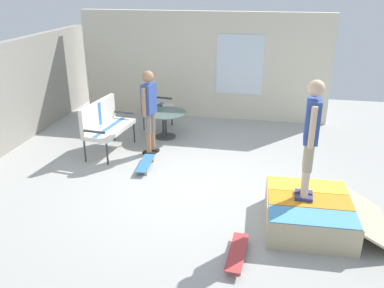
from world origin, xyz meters
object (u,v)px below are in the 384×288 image
(skate_ramp, at_px, (310,213))
(skateboard_spare, at_px, (237,252))
(patio_chair_near_house, at_px, (153,102))
(person_watching, at_px, (149,107))
(person_skater, at_px, (311,132))
(patio_table, at_px, (165,120))
(patio_bench, at_px, (104,122))
(skateboard_by_bench, at_px, (145,163))

(skate_ramp, distance_m, skateboard_spare, 1.31)
(skate_ramp, bearing_deg, patio_chair_near_house, 43.00)
(patio_chair_near_house, xyz_separation_m, person_watching, (-1.48, -0.37, 0.35))
(person_watching, relative_size, person_skater, 1.00)
(patio_table, distance_m, person_watching, 1.05)
(person_skater, bearing_deg, patio_bench, 62.71)
(skateboard_spare, bearing_deg, person_watching, 33.88)
(patio_chair_near_house, xyz_separation_m, patio_table, (-0.58, -0.44, -0.21))
(patio_chair_near_house, relative_size, skateboard_by_bench, 1.25)
(skate_ramp, relative_size, person_skater, 1.06)
(skate_ramp, height_order, patio_table, patio_table)
(patio_table, bearing_deg, skateboard_by_bench, -178.92)
(patio_chair_near_house, distance_m, skateboard_spare, 5.06)
(skate_ramp, height_order, person_watching, person_watching)
(patio_bench, height_order, skateboard_by_bench, patio_bench)
(patio_bench, distance_m, person_skater, 4.26)
(person_skater, height_order, skateboard_spare, person_skater)
(person_skater, bearing_deg, skate_ramp, -116.99)
(patio_chair_near_house, bearing_deg, skate_ramp, -137.00)
(patio_bench, distance_m, patio_chair_near_house, 1.64)
(skate_ramp, bearing_deg, person_watching, 54.93)
(patio_chair_near_house, bearing_deg, patio_bench, 160.65)
(patio_bench, xyz_separation_m, patio_chair_near_house, (1.55, -0.54, -0.00))
(skateboard_by_bench, relative_size, skateboard_spare, 1.00)
(patio_chair_near_house, relative_size, skateboard_spare, 1.26)
(skate_ramp, relative_size, patio_chair_near_house, 1.71)
(skateboard_by_bench, bearing_deg, person_skater, -115.76)
(skateboard_spare, bearing_deg, patio_bench, 45.11)
(patio_table, distance_m, skateboard_spare, 4.33)
(person_watching, xyz_separation_m, skateboard_by_bench, (-0.69, -0.10, -0.87))
(patio_bench, xyz_separation_m, person_skater, (-1.92, -3.72, 0.76))
(skate_ramp, bearing_deg, skateboard_by_bench, 64.19)
(skate_ramp, height_order, skateboard_spare, skate_ramp)
(patio_table, bearing_deg, person_skater, -136.49)
(patio_bench, xyz_separation_m, skateboard_spare, (-2.90, -2.91, -0.53))
(patio_table, xyz_separation_m, skateboard_spare, (-3.86, -1.92, -0.32))
(skate_ramp, bearing_deg, patio_bench, 62.72)
(patio_chair_near_house, bearing_deg, person_skater, -137.52)
(patio_table, relative_size, person_skater, 0.54)
(patio_bench, bearing_deg, skate_ramp, -117.28)
(patio_table, distance_m, person_skater, 4.10)
(patio_table, height_order, skateboard_spare, patio_table)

